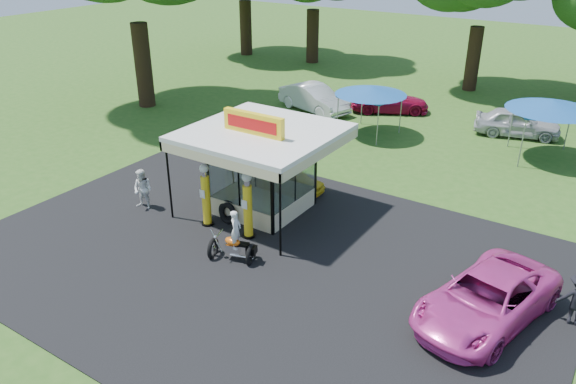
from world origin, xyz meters
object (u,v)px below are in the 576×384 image
at_px(gas_pump_right, 248,207).
at_px(bg_car_a, 314,98).
at_px(tent_west, 371,91).
at_px(motorcycle, 235,241).
at_px(bg_car_b, 389,101).
at_px(bg_car_c, 517,122).
at_px(gas_station_kiosk, 263,169).
at_px(kiosk_car, 293,180).
at_px(spectator_west, 143,190).
at_px(gas_pump_left, 206,197).
at_px(pink_sedan, 487,299).
at_px(tent_east, 552,106).

xyz_separation_m(gas_pump_right, bg_car_a, (-5.99, 14.63, -0.44)).
bearing_deg(tent_west, gas_pump_right, -84.07).
bearing_deg(motorcycle, bg_car_a, 95.27).
height_order(motorcycle, bg_car_b, motorcycle).
height_order(bg_car_b, bg_car_c, bg_car_c).
bearing_deg(gas_station_kiosk, kiosk_car, 90.00).
xyz_separation_m(motorcycle, bg_car_c, (4.95, 18.29, -0.01)).
height_order(motorcycle, spectator_west, motorcycle).
height_order(kiosk_car, bg_car_a, bg_car_a).
bearing_deg(gas_pump_right, spectator_west, -174.93).
distance_m(kiosk_car, bg_car_c, 14.01).
xyz_separation_m(kiosk_car, tent_west, (-0.47, 8.32, 1.95)).
bearing_deg(gas_pump_left, motorcycle, -29.61).
xyz_separation_m(motorcycle, spectator_west, (-5.48, 1.05, 0.07)).
relative_size(motorcycle, spectator_west, 1.18).
distance_m(kiosk_car, tent_west, 8.55).
distance_m(pink_sedan, bg_car_a, 20.66).
relative_size(gas_pump_left, gas_pump_right, 0.98).
bearing_deg(bg_car_c, pink_sedan, 175.51).
relative_size(pink_sedan, bg_car_b, 1.11).
height_order(motorcycle, tent_west, tent_west).
xyz_separation_m(gas_pump_left, tent_east, (9.24, 14.27, 1.45)).
distance_m(tent_west, tent_east, 8.82).
xyz_separation_m(gas_station_kiosk, pink_sedan, (9.41, -2.14, -1.06)).
distance_m(motorcycle, kiosk_car, 5.97).
distance_m(spectator_west, tent_west, 13.65).
bearing_deg(bg_car_b, tent_east, -136.01).
bearing_deg(gas_pump_left, gas_pump_right, 3.48).
bearing_deg(spectator_west, kiosk_car, 40.03).
height_order(gas_pump_right, tent_west, tent_west).
xyz_separation_m(gas_pump_right, spectator_west, (-4.93, -0.44, -0.41)).
bearing_deg(motorcycle, tent_west, 80.70).
bearing_deg(gas_pump_right, pink_sedan, -0.24).
distance_m(spectator_west, bg_car_c, 20.15).
xyz_separation_m(pink_sedan, spectator_west, (-13.49, -0.40, 0.11)).
bearing_deg(kiosk_car, gas_pump_right, -168.92).
bearing_deg(kiosk_car, tent_east, -39.84).
distance_m(gas_pump_left, pink_sedan, 10.45).
relative_size(gas_pump_right, spectator_west, 1.55).
relative_size(spectator_west, bg_car_a, 0.34).
bearing_deg(gas_pump_left, kiosk_car, 76.95).
relative_size(gas_station_kiosk, tent_west, 1.41).
bearing_deg(tent_east, bg_car_b, 163.09).
xyz_separation_m(gas_station_kiosk, spectator_west, (-4.08, -2.54, -0.95)).
xyz_separation_m(tent_west, tent_east, (8.68, 1.53, 0.24)).
xyz_separation_m(gas_station_kiosk, tent_west, (-0.47, 10.52, 0.64)).
distance_m(gas_pump_left, kiosk_car, 4.60).
bearing_deg(spectator_west, bg_car_a, 84.74).
height_order(bg_car_c, tent_east, tent_east).
height_order(gas_station_kiosk, bg_car_c, gas_station_kiosk).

